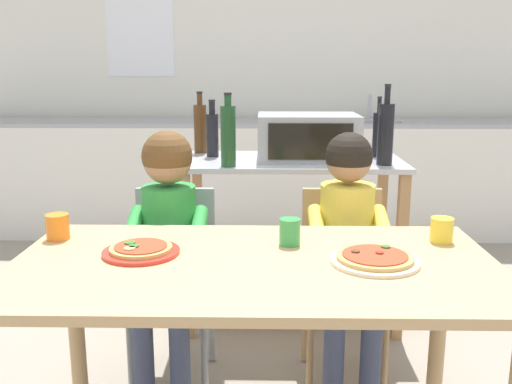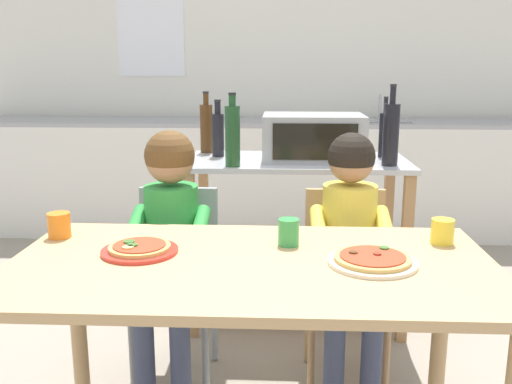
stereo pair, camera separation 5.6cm
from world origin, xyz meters
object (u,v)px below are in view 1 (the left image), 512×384
bottle_squat_spirits (228,135)px  bottle_clear_vinegar (200,127)px  bottle_dark_olive_oil (386,133)px  pizza_plate_cream (375,259)px  bottle_tall_green_wine (212,133)px  drinking_cup_orange (58,227)px  toaster_oven (308,137)px  child_in_yellow_shirt (348,233)px  dining_chair_left (174,270)px  pizza_plate_red_rimmed (141,250)px  dining_chair_right (343,271)px  child_in_green_shirt (167,228)px  drinking_cup_yellow (442,230)px  dining_table (254,292)px  drinking_cup_green (290,232)px  kitchen_island_cart (291,213)px  bottle_brown_beer (378,133)px

bottle_squat_spirits → bottle_clear_vinegar: 0.47m
bottle_dark_olive_oil → pizza_plate_cream: (-0.24, -1.07, -0.26)m
bottle_tall_green_wine → drinking_cup_orange: bottle_tall_green_wine is taller
toaster_oven → bottle_squat_spirits: bearing=-151.5°
child_in_yellow_shirt → bottle_squat_spirits: bearing=137.6°
dining_chair_left → pizza_plate_red_rimmed: (-0.00, -0.59, 0.29)m
dining_chair_right → child_in_green_shirt: 0.77m
drinking_cup_yellow → pizza_plate_cream: bearing=-141.0°
pizza_plate_red_rimmed → pizza_plate_cream: 0.73m
dining_table → drinking_cup_green: 0.25m
kitchen_island_cart → bottle_clear_vinegar: (-0.49, 0.21, 0.43)m
toaster_oven → pizza_plate_red_rimmed: toaster_oven is taller
bottle_clear_vinegar → dining_chair_left: (-0.04, -0.78, -0.53)m
bottle_tall_green_wine → bottle_clear_vinegar: bottle_clear_vinegar is taller
child_in_green_shirt → pizza_plate_red_rimmed: 0.48m
pizza_plate_cream → drinking_cup_yellow: (0.27, 0.21, 0.03)m
toaster_oven → child_in_yellow_shirt: 0.75m
bottle_dark_olive_oil → bottle_clear_vinegar: (-0.93, 0.37, -0.02)m
kitchen_island_cart → drinking_cup_orange: (-0.85, -1.00, 0.22)m
dining_chair_right → drinking_cup_orange: (-1.05, -0.44, 0.32)m
toaster_oven → bottle_clear_vinegar: size_ratio=1.51×
kitchen_island_cart → pizza_plate_cream: 1.26m
bottle_clear_vinegar → kitchen_island_cart: bearing=-23.2°
dining_chair_right → bottle_dark_olive_oil: bearing=59.5°
toaster_oven → bottle_tall_green_wine: (-0.49, 0.08, 0.01)m
kitchen_island_cart → child_in_green_shirt: bearing=-127.8°
kitchen_island_cart → bottle_brown_beer: (0.45, 0.10, 0.41)m
drinking_cup_green → drinking_cup_yellow: bearing=4.6°
child_in_yellow_shirt → drinking_cup_green: 0.46m
drinking_cup_yellow → bottle_tall_green_wine: bearing=128.8°
dining_chair_right → dining_table: bearing=-119.3°
toaster_oven → bottle_clear_vinegar: bearing=159.3°
bottle_tall_green_wine → drinking_cup_green: size_ratio=3.31×
child_in_yellow_shirt → drinking_cup_orange: bearing=-162.9°
drinking_cup_green → bottle_squat_spirits: bearing=107.2°
dining_chair_left → drinking_cup_green: drinking_cup_green is taller
bottle_brown_beer → pizza_plate_cream: 1.37m
bottle_squat_spirits → child_in_yellow_shirt: size_ratio=0.33×
bottle_clear_vinegar → drinking_cup_yellow: bottle_clear_vinegar is taller
drinking_cup_green → bottle_brown_beer: bearing=66.3°
bottle_brown_beer → bottle_clear_vinegar: bearing=173.3°
dining_chair_left → pizza_plate_cream: (0.73, -0.66, 0.29)m
child_in_green_shirt → dining_chair_left: bearing=90.0°
dining_chair_left → child_in_green_shirt: 0.25m
dining_table → child_in_green_shirt: child_in_green_shirt is taller
drinking_cup_yellow → bottle_dark_olive_oil: bearing=91.6°
bottle_tall_green_wine → child_in_green_shirt: (-0.12, -0.76, -0.29)m
bottle_dark_olive_oil → bottle_tall_green_wine: size_ratio=1.29×
toaster_oven → child_in_yellow_shirt: (0.12, -0.68, -0.30)m
bottle_dark_olive_oil → child_in_yellow_shirt: 0.67m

